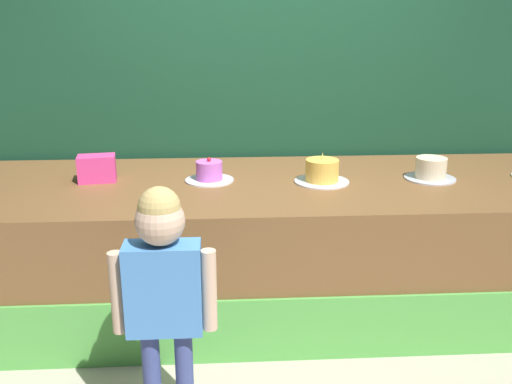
# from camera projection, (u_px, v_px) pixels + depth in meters

# --- Properties ---
(ground_plane) EXTENTS (12.00, 12.00, 0.00)m
(ground_plane) POSITION_uv_depth(u_px,v_px,m) (274.00, 359.00, 3.19)
(ground_plane) COLOR #BCB29E
(stage_platform) EXTENTS (4.17, 1.34, 0.86)m
(stage_platform) POSITION_uv_depth(u_px,v_px,m) (265.00, 245.00, 3.69)
(stage_platform) COLOR brown
(stage_platform) RESTS_ON ground_plane
(curtain_backdrop) EXTENTS (4.61, 0.08, 3.19)m
(curtain_backdrop) POSITION_uv_depth(u_px,v_px,m) (258.00, 54.00, 4.07)
(curtain_backdrop) COLOR #19472D
(curtain_backdrop) RESTS_ON ground_plane
(child_figure) EXTENTS (0.46, 0.21, 1.19)m
(child_figure) POSITION_uv_depth(u_px,v_px,m) (163.00, 281.00, 2.43)
(child_figure) COLOR #3F4C8C
(child_figure) RESTS_ON ground_plane
(pink_box) EXTENTS (0.25, 0.17, 0.17)m
(pink_box) POSITION_uv_depth(u_px,v_px,m) (97.00, 168.00, 3.56)
(pink_box) COLOR #EA3E8F
(pink_box) RESTS_ON stage_platform
(cake_far_left) EXTENTS (0.31, 0.31, 0.16)m
(cake_far_left) POSITION_uv_depth(u_px,v_px,m) (209.00, 173.00, 3.57)
(cake_far_left) COLOR silver
(cake_far_left) RESTS_ON stage_platform
(cake_center_left) EXTENTS (0.35, 0.35, 0.20)m
(cake_center_left) POSITION_uv_depth(u_px,v_px,m) (322.00, 172.00, 3.54)
(cake_center_left) COLOR silver
(cake_center_left) RESTS_ON stage_platform
(cake_center_right) EXTENTS (0.32, 0.32, 0.14)m
(cake_center_right) POSITION_uv_depth(u_px,v_px,m) (431.00, 170.00, 3.61)
(cake_center_right) COLOR silver
(cake_center_right) RESTS_ON stage_platform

